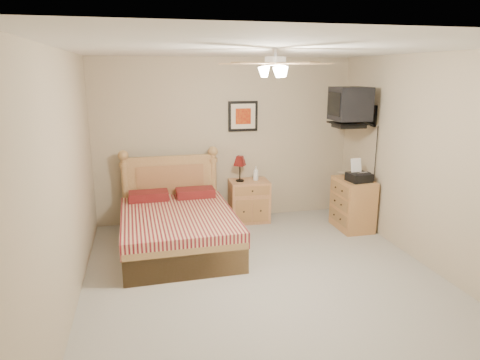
% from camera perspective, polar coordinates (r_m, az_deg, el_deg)
% --- Properties ---
extents(floor, '(4.50, 4.50, 0.00)m').
position_cam_1_polar(floor, '(4.95, 3.44, -13.26)').
color(floor, gray).
rests_on(floor, ground).
extents(ceiling, '(4.00, 4.50, 0.04)m').
position_cam_1_polar(ceiling, '(4.40, 3.94, 17.03)').
color(ceiling, white).
rests_on(ceiling, ground).
extents(wall_back, '(4.00, 0.04, 2.50)m').
position_cam_1_polar(wall_back, '(6.66, -1.92, 5.29)').
color(wall_back, tan).
rests_on(wall_back, ground).
extents(wall_front, '(4.00, 0.04, 2.50)m').
position_cam_1_polar(wall_front, '(2.55, 18.59, -10.42)').
color(wall_front, tan).
rests_on(wall_front, ground).
extents(wall_left, '(0.04, 4.50, 2.50)m').
position_cam_1_polar(wall_left, '(4.39, -22.21, -0.45)').
color(wall_left, tan).
rests_on(wall_left, ground).
extents(wall_right, '(0.04, 4.50, 2.50)m').
position_cam_1_polar(wall_right, '(5.43, 24.35, 1.99)').
color(wall_right, tan).
rests_on(wall_right, ground).
extents(bed, '(1.45, 1.89, 1.20)m').
position_cam_1_polar(bed, '(5.60, -8.35, -3.42)').
color(bed, '#A27742').
rests_on(bed, ground).
extents(nightstand, '(0.61, 0.47, 0.65)m').
position_cam_1_polar(nightstand, '(6.70, 1.22, -2.78)').
color(nightstand, '#A56739').
rests_on(nightstand, ground).
extents(table_lamp, '(0.25, 0.25, 0.40)m').
position_cam_1_polar(table_lamp, '(6.54, -0.02, 1.53)').
color(table_lamp, '#60110F').
rests_on(table_lamp, nightstand).
extents(lotion_bottle, '(0.09, 0.09, 0.22)m').
position_cam_1_polar(lotion_bottle, '(6.62, 2.11, 0.89)').
color(lotion_bottle, white).
rests_on(lotion_bottle, nightstand).
extents(framed_picture, '(0.46, 0.04, 0.46)m').
position_cam_1_polar(framed_picture, '(6.65, 0.40, 8.50)').
color(framed_picture, black).
rests_on(framed_picture, wall_back).
extents(dresser, '(0.45, 0.64, 0.76)m').
position_cam_1_polar(dresser, '(6.57, 14.80, -3.12)').
color(dresser, '#AC703C').
rests_on(dresser, ground).
extents(fax_machine, '(0.33, 0.35, 0.32)m').
position_cam_1_polar(fax_machine, '(6.33, 15.65, 1.22)').
color(fax_machine, black).
rests_on(fax_machine, dresser).
extents(magazine_lower, '(0.25, 0.30, 0.02)m').
position_cam_1_polar(magazine_lower, '(6.62, 13.83, 0.59)').
color(magazine_lower, tan).
rests_on(magazine_lower, dresser).
extents(magazine_upper, '(0.29, 0.33, 0.02)m').
position_cam_1_polar(magazine_upper, '(6.61, 13.75, 0.78)').
color(magazine_upper, gray).
rests_on(magazine_upper, magazine_lower).
extents(wall_tv, '(0.56, 0.46, 0.58)m').
position_cam_1_polar(wall_tv, '(6.33, 15.69, 9.43)').
color(wall_tv, black).
rests_on(wall_tv, wall_right).
extents(ceiling_fan, '(1.14, 1.14, 0.28)m').
position_cam_1_polar(ceiling_fan, '(4.20, 4.73, 15.24)').
color(ceiling_fan, white).
rests_on(ceiling_fan, ceiling).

